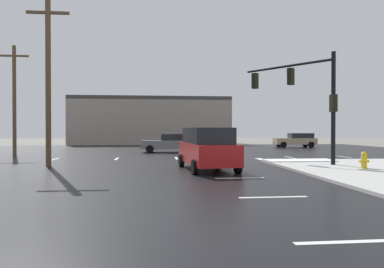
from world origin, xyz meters
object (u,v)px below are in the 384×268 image
at_px(suv_red, 207,148).
at_px(sedan_grey, 170,143).
at_px(traffic_signal_mast, 306,91).
at_px(fire_hydrant, 364,160).
at_px(utility_pole_mid, 48,78).
at_px(sedan_tan, 296,140).
at_px(utility_pole_far, 14,98).

xyz_separation_m(suv_red, sedan_grey, (-1.29, 13.60, -0.24)).
height_order(traffic_signal_mast, fire_hydrant, traffic_signal_mast).
xyz_separation_m(suv_red, utility_pole_mid, (-8.14, 2.53, 3.60)).
bearing_deg(fire_hydrant, suv_red, 170.86).
distance_m(suv_red, utility_pole_mid, 9.25).
bearing_deg(fire_hydrant, sedan_grey, 120.05).
xyz_separation_m(traffic_signal_mast, sedan_tan, (7.28, 18.99, -3.24)).
relative_size(fire_hydrant, suv_red, 0.16).
height_order(suv_red, utility_pole_far, utility_pole_far).
bearing_deg(utility_pole_far, traffic_signal_mast, -27.44).
bearing_deg(utility_pole_mid, sedan_tan, 40.96).
height_order(sedan_tan, utility_pole_far, utility_pole_far).
bearing_deg(suv_red, fire_hydrant, -105.42).
bearing_deg(utility_pole_mid, suv_red, -17.27).
height_order(traffic_signal_mast, sedan_grey, traffic_signal_mast).
bearing_deg(suv_red, traffic_signal_mast, -77.82).
bearing_deg(fire_hydrant, sedan_tan, 75.30).
height_order(traffic_signal_mast, utility_pole_far, utility_pole_far).
bearing_deg(utility_pole_far, sedan_tan, 18.66).
distance_m(suv_red, sedan_tan, 24.65).
distance_m(sedan_grey, utility_pole_far, 12.87).
bearing_deg(utility_pole_mid, fire_hydrant, -13.51).
relative_size(fire_hydrant, utility_pole_far, 0.09).
distance_m(fire_hydrant, utility_pole_mid, 16.36).
height_order(sedan_grey, utility_pole_far, utility_pole_far).
relative_size(traffic_signal_mast, fire_hydrant, 7.41).
height_order(fire_hydrant, suv_red, suv_red).
distance_m(suv_red, utility_pole_far, 18.36).
bearing_deg(utility_pole_mid, traffic_signal_mast, -2.49).
distance_m(sedan_tan, sedan_grey, 16.09).
relative_size(sedan_tan, sedan_grey, 1.01).
distance_m(traffic_signal_mast, suv_red, 6.78).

